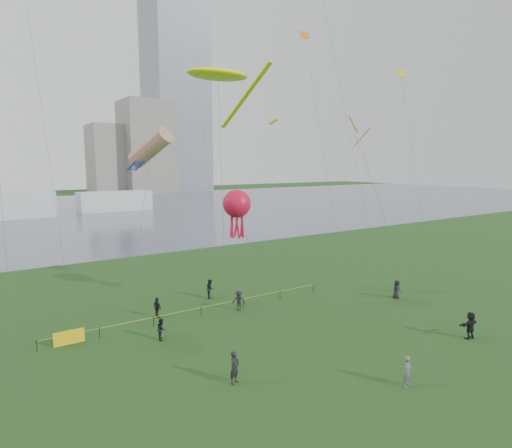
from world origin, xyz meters
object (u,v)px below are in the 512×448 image
fence (126,325)px  kite_octopus (237,204)px  kite_stingray (218,75)px  kite_flyer (408,371)px

fence → kite_octopus: bearing=2.1°
kite_stingray → kite_octopus: bearing=-72.3°
fence → kite_octopus: (9.78, 0.37, 8.38)m
kite_flyer → kite_octopus: (-0.99, 16.66, 8.06)m
fence → kite_stingray: bearing=15.5°
kite_octopus → fence: bearing=-156.3°
kite_stingray → kite_octopus: 11.00m
fence → kite_stingray: 21.49m
kite_flyer → kite_octopus: bearing=75.5°
fence → kite_flyer: (10.77, -16.29, 0.32)m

